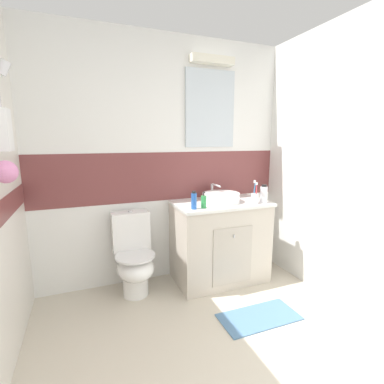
# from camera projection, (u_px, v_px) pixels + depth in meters

# --- Properties ---
(ground_plane) EXTENTS (3.20, 3.48, 0.04)m
(ground_plane) POSITION_uv_depth(u_px,v_px,m) (214.00, 350.00, 2.03)
(ground_plane) COLOR beige
(wall_back_tiled) EXTENTS (3.20, 0.20, 2.50)m
(wall_back_tiled) POSITION_uv_depth(u_px,v_px,m) (164.00, 161.00, 2.94)
(wall_back_tiled) COLOR white
(wall_back_tiled) RESTS_ON ground_plane
(wall_right_plain) EXTENTS (0.10, 3.48, 2.50)m
(wall_right_plain) POSITION_uv_depth(u_px,v_px,m) (366.00, 168.00, 2.28)
(wall_right_plain) COLOR white
(wall_right_plain) RESTS_ON ground_plane
(vanity_cabinet) EXTENTS (0.96, 0.59, 0.85)m
(vanity_cabinet) POSITION_uv_depth(u_px,v_px,m) (219.00, 241.00, 2.96)
(vanity_cabinet) COLOR beige
(vanity_cabinet) RESTS_ON ground_plane
(sink_basin) EXTENTS (0.38, 0.42, 0.16)m
(sink_basin) POSITION_uv_depth(u_px,v_px,m) (221.00, 197.00, 2.87)
(sink_basin) COLOR white
(sink_basin) RESTS_ON vanity_cabinet
(toilet) EXTENTS (0.37, 0.50, 0.80)m
(toilet) POSITION_uv_depth(u_px,v_px,m) (134.00, 257.00, 2.69)
(toilet) COLOR white
(toilet) RESTS_ON ground_plane
(toothbrush_cup) EXTENTS (0.07, 0.07, 0.23)m
(toothbrush_cup) POSITION_uv_depth(u_px,v_px,m) (255.00, 198.00, 2.80)
(toothbrush_cup) COLOR white
(toothbrush_cup) RESTS_ON vanity_cabinet
(soap_dispenser) EXTENTS (0.05, 0.05, 0.15)m
(soap_dispenser) POSITION_uv_depth(u_px,v_px,m) (204.00, 202.00, 2.62)
(soap_dispenser) COLOR green
(soap_dispenser) RESTS_ON vanity_cabinet
(mouthwash_bottle) EXTENTS (0.07, 0.07, 0.18)m
(mouthwash_bottle) POSITION_uv_depth(u_px,v_px,m) (264.00, 194.00, 2.83)
(mouthwash_bottle) COLOR white
(mouthwash_bottle) RESTS_ON vanity_cabinet
(deodorant_spray_can) EXTENTS (0.05, 0.05, 0.17)m
(deodorant_spray_can) POSITION_uv_depth(u_px,v_px,m) (194.00, 201.00, 2.56)
(deodorant_spray_can) COLOR #2659B2
(deodorant_spray_can) RESTS_ON vanity_cabinet
(bath_mat) EXTENTS (0.68, 0.33, 0.01)m
(bath_mat) POSITION_uv_depth(u_px,v_px,m) (259.00, 317.00, 2.37)
(bath_mat) COLOR #4C7299
(bath_mat) RESTS_ON ground_plane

